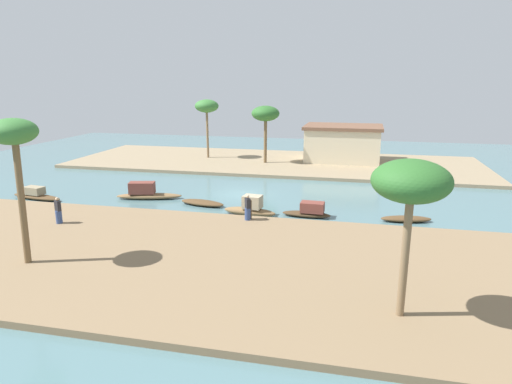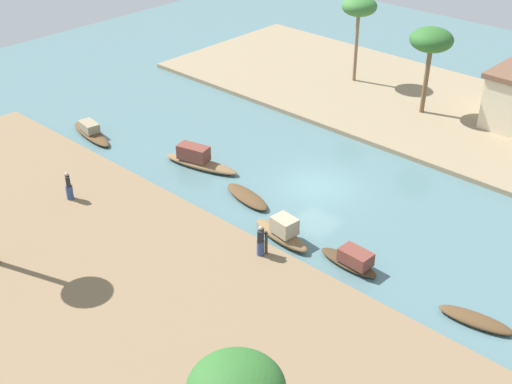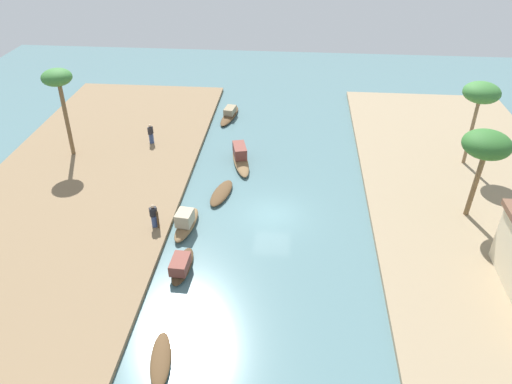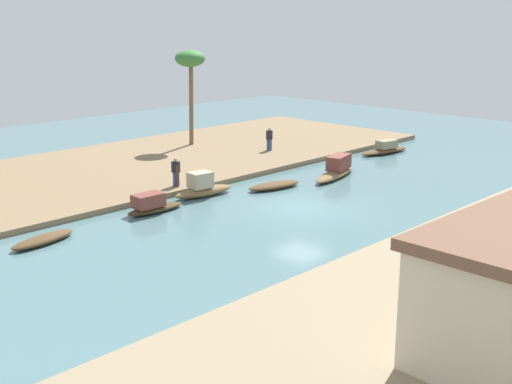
# 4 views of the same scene
# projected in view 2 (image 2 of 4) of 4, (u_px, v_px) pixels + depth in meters

# --- Properties ---
(river_water) EXTENTS (71.86, 71.86, 0.00)m
(river_water) POSITION_uv_depth(u_px,v_px,m) (317.00, 187.00, 39.18)
(river_water) COLOR slate
(river_water) RESTS_ON ground
(riverbank_left) EXTENTS (43.83, 15.05, 0.31)m
(riverbank_left) POSITION_uv_depth(u_px,v_px,m) (124.00, 301.00, 30.24)
(riverbank_left) COLOR #846B4C
(riverbank_left) RESTS_ON ground
(riverbank_right) EXTENTS (43.83, 15.05, 0.31)m
(riverbank_right) POSITION_uv_depth(u_px,v_px,m) (439.00, 112.00, 47.96)
(riverbank_right) COLOR #937F60
(riverbank_right) RESTS_ON ground
(sampan_with_tall_canopy) EXTENTS (3.67, 1.80, 0.39)m
(sampan_with_tall_canopy) POSITION_uv_depth(u_px,v_px,m) (247.00, 197.00, 37.88)
(sampan_with_tall_canopy) COLOR brown
(sampan_with_tall_canopy) RESTS_ON river_water
(sampan_near_left_bank) EXTENTS (5.16, 2.30, 1.32)m
(sampan_near_left_bank) POSITION_uv_depth(u_px,v_px,m) (198.00, 160.00, 41.05)
(sampan_near_left_bank) COLOR brown
(sampan_near_left_bank) RESTS_ON river_water
(sampan_foreground) EXTENTS (4.70, 1.79, 0.96)m
(sampan_foreground) POSITION_uv_depth(u_px,v_px,m) (91.00, 132.00, 44.73)
(sampan_foreground) COLOR brown
(sampan_foreground) RESTS_ON river_water
(sampan_midstream) EXTENTS (3.38, 1.50, 0.37)m
(sampan_midstream) POSITION_uv_depth(u_px,v_px,m) (475.00, 320.00, 29.10)
(sampan_midstream) COLOR brown
(sampan_midstream) RESTS_ON river_water
(sampan_with_red_awning) EXTENTS (3.80, 1.46, 1.41)m
(sampan_with_red_awning) POSITION_uv_depth(u_px,v_px,m) (282.00, 232.00, 34.29)
(sampan_with_red_awning) COLOR brown
(sampan_with_red_awning) RESTS_ON river_water
(sampan_upstream_small) EXTENTS (3.32, 1.13, 1.04)m
(sampan_upstream_small) POSITION_uv_depth(u_px,v_px,m) (352.00, 260.00, 32.41)
(sampan_upstream_small) COLOR #47331E
(sampan_upstream_small) RESTS_ON river_water
(person_on_near_bank) EXTENTS (0.52, 0.52, 1.65)m
(person_on_near_bank) POSITION_uv_depth(u_px,v_px,m) (261.00, 242.00, 32.62)
(person_on_near_bank) COLOR #33477A
(person_on_near_bank) RESTS_ON riverbank_left
(person_by_mooring) EXTENTS (0.51, 0.51, 1.67)m
(person_by_mooring) POSITION_uv_depth(u_px,v_px,m) (69.00, 188.00, 37.12)
(person_by_mooring) COLOR #33477A
(person_by_mooring) RESTS_ON riverbank_left
(mooring_post) EXTENTS (0.14, 0.14, 1.24)m
(mooring_post) POSITION_uv_depth(u_px,v_px,m) (266.00, 242.00, 32.77)
(mooring_post) COLOR #4C3823
(mooring_post) RESTS_ON riverbank_left
(palm_tree_right_tall) EXTENTS (2.64, 2.64, 6.52)m
(palm_tree_right_tall) POSITION_uv_depth(u_px,v_px,m) (359.00, 8.00, 49.77)
(palm_tree_right_tall) COLOR #7F6647
(palm_tree_right_tall) RESTS_ON riverbank_right
(palm_tree_right_short) EXTENTS (2.94, 2.94, 6.02)m
(palm_tree_right_short) POSITION_uv_depth(u_px,v_px,m) (431.00, 41.00, 44.97)
(palm_tree_right_short) COLOR brown
(palm_tree_right_short) RESTS_ON riverbank_right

